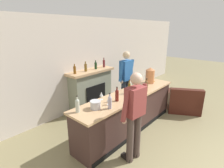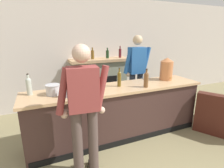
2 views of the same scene
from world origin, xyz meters
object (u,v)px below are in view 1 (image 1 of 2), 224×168
object	(u,v)px
wine_bottle_riesling_slim	(146,85)
wine_bottle_chardonnay_pale	(110,102)
copper_dispenser	(150,75)
wine_bottle_merlot_tall	(77,105)
fireplace_stone	(91,89)
wine_bottle_burgundy_dark	(117,95)
potted_plant_corner	(136,88)
person_bartender	(126,79)
wine_glass_front_right	(101,94)
person_customer	(135,114)
armchair_black	(183,102)
wine_bottle_port_short	(129,87)
ice_bucket_steel	(95,105)
wine_glass_front_left	(109,99)

from	to	relation	value
wine_bottle_riesling_slim	wine_bottle_chardonnay_pale	distance (m)	1.32
copper_dispenser	wine_bottle_merlot_tall	bearing A→B (deg)	178.48
fireplace_stone	wine_bottle_burgundy_dark	size ratio (longest dim) A/B	4.84
potted_plant_corner	person_bartender	size ratio (longest dim) A/B	0.40
wine_glass_front_right	person_customer	bearing A→B (deg)	-96.17
wine_bottle_riesling_slim	armchair_black	bearing A→B (deg)	-16.08
person_bartender	wine_bottle_chardonnay_pale	world-z (taller)	person_bartender
wine_bottle_riesling_slim	wine_bottle_port_short	size ratio (longest dim) A/B	0.97
potted_plant_corner	wine_glass_front_right	world-z (taller)	wine_glass_front_right
wine_bottle_merlot_tall	ice_bucket_steel	bearing A→B (deg)	-22.61
wine_bottle_riesling_slim	wine_glass_front_left	xyz separation A→B (m)	(-1.21, 0.14, -0.03)
wine_glass_front_left	wine_bottle_port_short	bearing A→B (deg)	5.75
wine_bottle_riesling_slim	wine_glass_front_right	world-z (taller)	wine_bottle_riesling_slim
copper_dispenser	wine_bottle_merlot_tall	size ratio (longest dim) A/B	1.37
wine_bottle_riesling_slim	wine_bottle_port_short	xyz separation A→B (m)	(-0.40, 0.22, 0.00)
wine_bottle_merlot_tall	wine_bottle_burgundy_dark	bearing A→B (deg)	-13.19
copper_dispenser	ice_bucket_steel	size ratio (longest dim) A/B	2.09
ice_bucket_steel	wine_glass_front_right	distance (m)	0.45
ice_bucket_steel	wine_bottle_burgundy_dark	size ratio (longest dim) A/B	0.67
wine_bottle_burgundy_dark	wine_glass_front_left	world-z (taller)	wine_bottle_burgundy_dark
armchair_black	wine_bottle_port_short	xyz separation A→B (m)	(-1.93, 0.66, 0.83)
wine_bottle_burgundy_dark	wine_bottle_riesling_slim	bearing A→B (deg)	-8.47
potted_plant_corner	wine_bottle_port_short	bearing A→B (deg)	-150.59
ice_bucket_steel	person_bartender	bearing A→B (deg)	19.87
fireplace_stone	wine_bottle_chardonnay_pale	world-z (taller)	fireplace_stone
armchair_black	wine_bottle_riesling_slim	world-z (taller)	wine_bottle_riesling_slim
wine_bottle_chardonnay_pale	person_bartender	bearing A→B (deg)	27.67
wine_glass_front_left	wine_glass_front_right	bearing A→B (deg)	72.96
fireplace_stone	ice_bucket_steel	distance (m)	2.09
potted_plant_corner	wine_glass_front_left	bearing A→B (deg)	-156.64
armchair_black	wine_glass_front_right	size ratio (longest dim) A/B	6.81
wine_bottle_port_short	wine_glass_front_right	world-z (taller)	wine_bottle_port_short
wine_bottle_chardonnay_pale	wine_bottle_riesling_slim	bearing A→B (deg)	-0.36
potted_plant_corner	wine_bottle_riesling_slim	size ratio (longest dim) A/B	2.27
wine_bottle_merlot_tall	wine_glass_front_right	bearing A→B (deg)	7.44
wine_bottle_burgundy_dark	fireplace_stone	bearing A→B (deg)	65.83
person_bartender	wine_glass_front_right	size ratio (longest dim) A/B	10.23
potted_plant_corner	copper_dispenser	xyz separation A→B (m)	(-0.97, -1.09, 0.89)
potted_plant_corner	wine_bottle_burgundy_dark	world-z (taller)	wine_bottle_burgundy_dark
copper_dispenser	wine_bottle_port_short	size ratio (longest dim) A/B	1.33
wine_bottle_port_short	wine_bottle_chardonnay_pale	bearing A→B (deg)	-166.87
person_customer	ice_bucket_steel	size ratio (longest dim) A/B	8.12
wine_bottle_merlot_tall	wine_bottle_riesling_slim	bearing A→B (deg)	-10.75
potted_plant_corner	wine_glass_front_right	bearing A→B (deg)	-161.34
fireplace_stone	wine_bottle_merlot_tall	size ratio (longest dim) A/B	4.74
wine_glass_front_left	wine_bottle_riesling_slim	bearing A→B (deg)	-6.70
fireplace_stone	wine_bottle_chardonnay_pale	distance (m)	2.16
person_customer	wine_bottle_merlot_tall	xyz separation A→B (m)	(-0.61, 0.84, 0.14)
person_customer	wine_bottle_merlot_tall	world-z (taller)	person_customer
armchair_black	wine_glass_front_right	world-z (taller)	wine_glass_front_right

